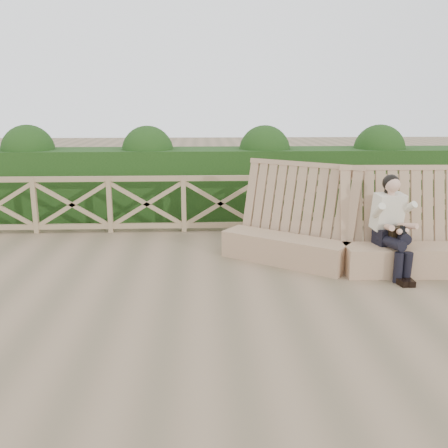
{
  "coord_description": "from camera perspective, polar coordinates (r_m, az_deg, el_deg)",
  "views": [
    {
      "loc": [
        -0.35,
        -6.03,
        2.48
      ],
      "look_at": [
        -0.06,
        0.4,
        0.9
      ],
      "focal_mm": 40.0,
      "sensor_mm": 36.0,
      "label": 1
    }
  ],
  "objects": [
    {
      "name": "guardrail",
      "position": [
        9.73,
        -0.43,
        2.38
      ],
      "size": [
        10.1,
        0.09,
        1.1
      ],
      "color": "#977B58",
      "rests_on": "ground"
    },
    {
      "name": "bench",
      "position": [
        7.88,
        13.88,
        -2.0
      ],
      "size": [
        3.78,
        1.88,
        1.56
      ],
      "rotation": [
        0.0,
        0.0,
        -0.28
      ],
      "color": "#9D7959",
      "rests_on": "ground"
    },
    {
      "name": "woman",
      "position": [
        7.64,
        18.65,
        0.11
      ],
      "size": [
        0.5,
        0.95,
        1.46
      ],
      "rotation": [
        0.0,
        0.0,
        0.22
      ],
      "color": "black",
      "rests_on": "ground"
    },
    {
      "name": "ground",
      "position": [
        6.53,
        0.72,
        -8.53
      ],
      "size": [
        60.0,
        60.0,
        0.0
      ],
      "primitive_type": "plane",
      "color": "brown",
      "rests_on": "ground"
    },
    {
      "name": "hedge",
      "position": [
        10.87,
        -0.67,
        4.65
      ],
      "size": [
        12.0,
        1.2,
        1.5
      ],
      "primitive_type": "cube",
      "color": "black",
      "rests_on": "ground"
    }
  ]
}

